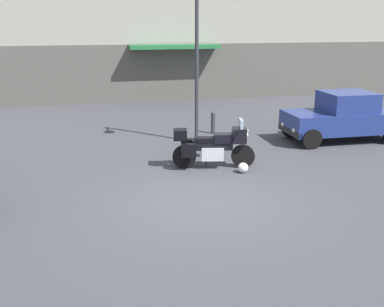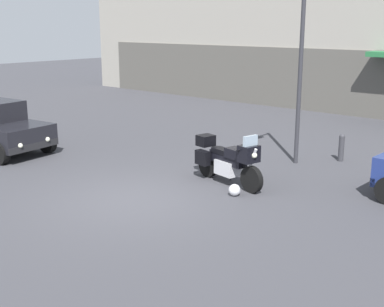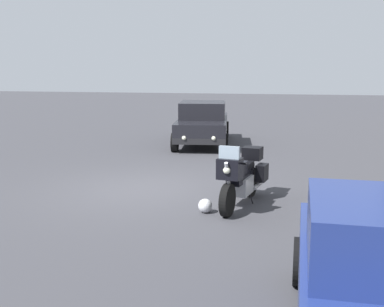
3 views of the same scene
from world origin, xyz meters
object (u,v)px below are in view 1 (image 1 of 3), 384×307
motorcycle (212,146)px  car_hatchback_near (343,117)px  helmet (243,168)px  streetlamp_curbside (198,50)px  bollard_curbside (213,122)px

motorcycle → car_hatchback_near: size_ratio=0.57×
car_hatchback_near → helmet: bearing=31.2°
helmet → streetlamp_curbside: streetlamp_curbside is taller
helmet → bollard_curbside: 4.55m
motorcycle → car_hatchback_near: 5.45m
motorcycle → bollard_curbside: 4.06m
motorcycle → helmet: motorcycle is taller
helmet → bollard_curbside: size_ratio=0.35×
streetlamp_curbside → helmet: bearing=-83.2°
motorcycle → car_hatchback_near: (5.10, 1.89, 0.19)m
motorcycle → streetlamp_curbside: 3.63m
helmet → bollard_curbside: bollard_curbside is taller
helmet → streetlamp_curbside: size_ratio=0.06×
car_hatchback_near → bollard_curbside: (-3.94, 2.00, -0.38)m
helmet → bollard_curbside: bearing=83.9°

